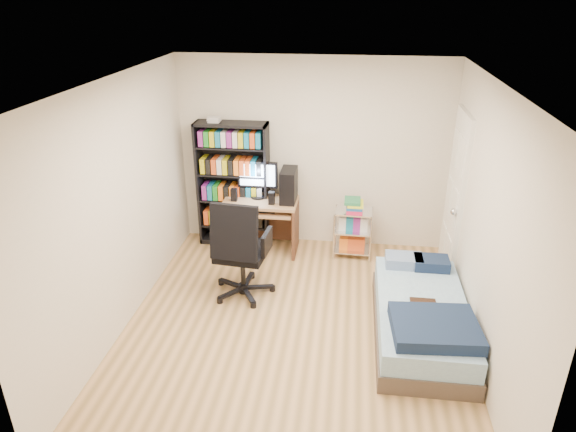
# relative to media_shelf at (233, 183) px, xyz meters

# --- Properties ---
(room) EXTENTS (3.58, 4.08, 2.58)m
(room) POSITION_rel_media_shelf_xyz_m (1.04, -1.84, 0.39)
(room) COLOR tan
(room) RESTS_ON ground
(media_shelf) EXTENTS (0.94, 0.31, 1.74)m
(media_shelf) POSITION_rel_media_shelf_xyz_m (0.00, 0.00, 0.00)
(media_shelf) COLOR black
(media_shelf) RESTS_ON room
(computer_desk) EXTENTS (0.96, 0.55, 1.20)m
(computer_desk) POSITION_rel_media_shelf_xyz_m (0.50, -0.16, -0.21)
(computer_desk) COLOR tan
(computer_desk) RESTS_ON room
(office_chair) EXTENTS (0.78, 0.78, 1.19)m
(office_chair) POSITION_rel_media_shelf_xyz_m (0.37, -1.32, -0.48)
(office_chair) COLOR black
(office_chair) RESTS_ON room
(wire_cart) EXTENTS (0.50, 0.36, 0.78)m
(wire_cart) POSITION_rel_media_shelf_xyz_m (1.61, -0.20, -0.35)
(wire_cart) COLOR silver
(wire_cart) RESTS_ON room
(bed) EXTENTS (0.90, 1.80, 0.51)m
(bed) POSITION_rel_media_shelf_xyz_m (2.32, -1.84, -0.63)
(bed) COLOR #4E433A
(bed) RESTS_ON room
(door) EXTENTS (0.12, 0.80, 2.00)m
(door) POSITION_rel_media_shelf_xyz_m (2.76, -0.49, 0.14)
(door) COLOR white
(door) RESTS_ON room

